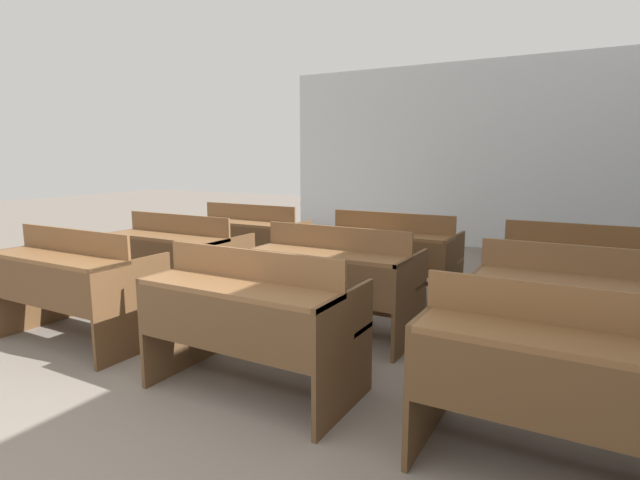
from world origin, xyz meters
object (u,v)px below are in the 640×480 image
object	(u,v)px
bench_front_right	(565,378)
bench_third_left	(249,240)
bench_second_right	(582,311)
bench_third_right	(583,274)
bench_second_left	(178,257)
bench_third_center	(391,254)
bench_second_center	(335,277)
bench_front_center	(251,317)
bench_front_left	(74,282)

from	to	relation	value
bench_front_right	bench_third_left	world-z (taller)	same
bench_second_right	bench_third_right	world-z (taller)	same
bench_second_right	bench_third_right	xyz separation A→B (m)	(-0.03, 1.12, 0.00)
bench_third_left	bench_front_right	bearing A→B (deg)	-33.27
bench_second_right	bench_third_right	distance (m)	1.12
bench_front_right	bench_second_left	size ratio (longest dim) A/B	1.00
bench_second_left	bench_second_right	size ratio (longest dim) A/B	1.00
bench_second_left	bench_third_center	distance (m)	2.06
bench_front_right	bench_second_center	world-z (taller)	same
bench_second_left	bench_second_right	bearing A→B (deg)	-0.10
bench_second_right	bench_third_center	world-z (taller)	same
bench_front_center	bench_third_center	bearing A→B (deg)	89.76
bench_front_left	bench_front_right	distance (m)	3.39
bench_third_right	bench_second_right	bearing A→B (deg)	-88.33
bench_second_left	bench_third_left	world-z (taller)	same
bench_second_left	bench_third_right	xyz separation A→B (m)	(3.39, 1.11, 0.00)
bench_second_center	bench_second_left	bearing A→B (deg)	-179.81
bench_front_right	bench_third_right	xyz separation A→B (m)	(-0.01, 2.23, 0.00)
bench_front_left	bench_second_right	size ratio (longest dim) A/B	1.00
bench_front_right	bench_third_center	xyz separation A→B (m)	(-1.68, 2.25, 0.00)
bench_second_center	bench_third_center	distance (m)	1.13
bench_front_center	bench_third_left	bearing A→B (deg)	127.64
bench_third_left	bench_third_center	distance (m)	1.74
bench_front_center	bench_second_center	bearing A→B (deg)	90.85
bench_third_left	bench_third_center	world-z (taller)	same
bench_front_left	bench_third_left	distance (m)	2.23
bench_front_center	bench_second_right	size ratio (longest dim) A/B	1.00
bench_front_center	bench_second_right	world-z (taller)	same
bench_front_right	bench_third_left	distance (m)	4.09
bench_front_left	bench_front_right	xyz separation A→B (m)	(3.39, -0.02, 0.00)
bench_front_left	bench_second_right	world-z (taller)	same
bench_front_left	bench_front_center	bearing A→B (deg)	-0.53
bench_front_left	bench_second_right	xyz separation A→B (m)	(3.41, 1.09, 0.00)
bench_second_left	bench_third_center	size ratio (longest dim) A/B	1.00
bench_front_center	bench_second_left	bearing A→B (deg)	146.88
bench_second_right	bench_third_left	world-z (taller)	same
bench_second_right	bench_third_left	xyz separation A→B (m)	(-3.45, 1.13, 0.00)
bench_front_center	bench_second_left	world-z (taller)	same
bench_front_center	bench_third_center	distance (m)	2.25
bench_second_left	bench_second_right	distance (m)	3.43
bench_front_center	bench_second_center	xyz separation A→B (m)	(-0.02, 1.12, 0.00)
bench_front_left	bench_third_right	distance (m)	4.04
bench_front_center	bench_third_left	xyz separation A→B (m)	(-1.73, 2.24, 0.00)
bench_second_center	bench_third_left	size ratio (longest dim) A/B	1.00
bench_front_center	bench_third_right	world-z (taller)	same
bench_second_right	bench_third_left	distance (m)	3.63
bench_front_left	bench_second_right	distance (m)	3.58
bench_third_center	bench_front_left	bearing A→B (deg)	-127.37
bench_front_center	bench_third_left	size ratio (longest dim) A/B	1.00
bench_second_center	bench_third_right	xyz separation A→B (m)	(1.70, 1.11, 0.00)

